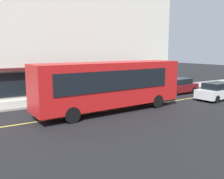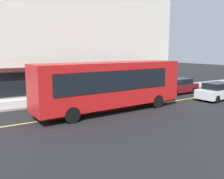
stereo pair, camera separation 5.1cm
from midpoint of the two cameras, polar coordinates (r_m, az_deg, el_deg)
ground at (r=16.54m, az=-8.54°, el=-6.09°), size 120.00×120.00×0.00m
sidewalk at (r=21.18m, az=-14.10°, el=-2.69°), size 80.00×2.85×0.15m
lane_centre_stripe at (r=16.53m, az=-8.54°, el=-6.08°), size 36.00×0.16×0.01m
storefront_building at (r=28.15m, az=-12.87°, el=15.20°), size 23.42×10.96×14.80m
bus at (r=17.23m, az=-0.35°, el=1.37°), size 11.21×2.93×3.50m
car_maroon at (r=25.41m, az=15.10°, el=0.74°), size 4.38×2.02×1.52m
car_white at (r=23.49m, az=23.33°, el=-0.36°), size 4.40×2.06×1.52m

